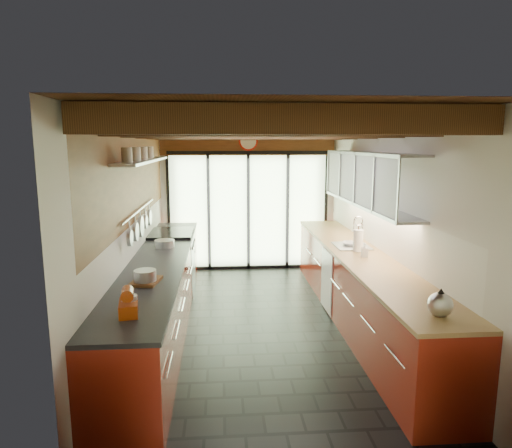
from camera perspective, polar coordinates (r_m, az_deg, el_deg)
The scene contains 18 objects.
ground at distance 6.05m, azimuth 0.67°, elevation -12.41°, with size 5.50×5.50×0.00m, color black.
room_shell at distance 5.63m, azimuth 0.70°, elevation 3.34°, with size 5.50×5.50×5.50m.
ceiling_beams at distance 5.97m, azimuth 0.39°, elevation 11.50°, with size 3.14×5.06×4.90m.
glass_door at distance 8.30m, azimuth -0.97°, elevation 5.54°, with size 2.95×0.10×2.90m.
left_counter at distance 5.92m, azimuth -11.85°, elevation -8.39°, with size 0.68×5.00×0.92m.
range_stove at distance 7.30m, azimuth -10.42°, elevation -4.73°, with size 0.66×0.90×0.97m.
right_counter at distance 6.13m, azimuth 12.73°, elevation -7.76°, with size 0.68×5.00×0.92m.
sink_assembly at distance 6.38m, azimuth 11.97°, elevation -2.40°, with size 0.45×0.52×0.43m.
upper_cabinets_right at distance 6.20m, azimuth 13.80°, elevation 5.49°, with size 0.34×3.00×3.00m.
left_wall_fixtures at distance 5.85m, azimuth -13.99°, elevation 5.19°, with size 0.28×2.60×0.96m.
stand_mixer at distance 3.94m, azimuth -15.65°, elevation -9.56°, with size 0.19×0.28×0.24m.
pot_large at distance 4.73m, azimuth -13.69°, elevation -6.44°, with size 0.22×0.22×0.14m, color silver.
pot_small at distance 6.30m, azimuth -11.35°, elevation -2.43°, with size 0.26×0.26×0.10m, color silver.
cutting_board at distance 4.78m, azimuth -13.59°, elevation -6.96°, with size 0.25×0.35×0.03m, color brown.
kettle at distance 4.06m, azimuth 22.03°, elevation -9.16°, with size 0.24×0.27×0.24m.
paper_towel at distance 6.07m, azimuth 12.65°, elevation -2.07°, with size 0.17×0.17×0.34m.
soap_bottle at distance 5.81m, azimuth 13.45°, elevation -3.19°, with size 0.08×0.08×0.18m, color silver.
bowl at distance 6.40m, azimuth 11.75°, elevation -2.47°, with size 0.23×0.23×0.06m, color silver.
Camera 1 is at (-0.50, -5.57, 2.31)m, focal length 32.00 mm.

